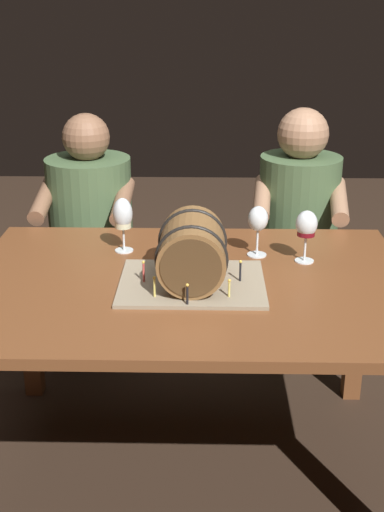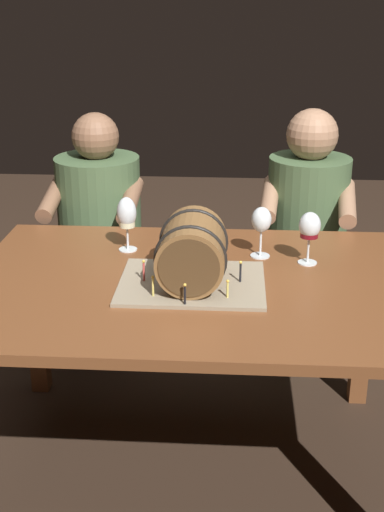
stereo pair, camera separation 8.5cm
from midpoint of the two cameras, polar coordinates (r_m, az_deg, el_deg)
The scene contains 8 objects.
ground_plane at distance 2.60m, azimuth 0.80°, elevation -16.92°, with size 8.00×8.00×0.00m, color #332319.
dining_table at distance 2.26m, azimuth 0.88°, elevation -4.20°, with size 1.47×1.03×0.73m.
barrel_cake at distance 2.15m, azimuth 1.13°, elevation 0.08°, with size 0.47×0.37×0.23m.
wine_glass_empty at distance 2.39m, azimuth 6.87°, elevation 2.90°, with size 0.07×0.07×0.18m.
wine_glass_white at distance 2.44m, azimuth -4.51°, elevation 3.42°, with size 0.07×0.07×0.20m.
wine_glass_red at distance 2.35m, azimuth 10.88°, elevation 2.33°, with size 0.07×0.07×0.19m.
person_seated_left at distance 3.10m, azimuth -6.88°, elevation 1.00°, with size 0.41×0.48×1.13m.
person_seated_right at distance 3.07m, azimuth 10.24°, elevation 0.70°, with size 0.42×0.50×1.16m.
Camera 2 is at (0.14, -2.03, 1.62)m, focal length 47.63 mm.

